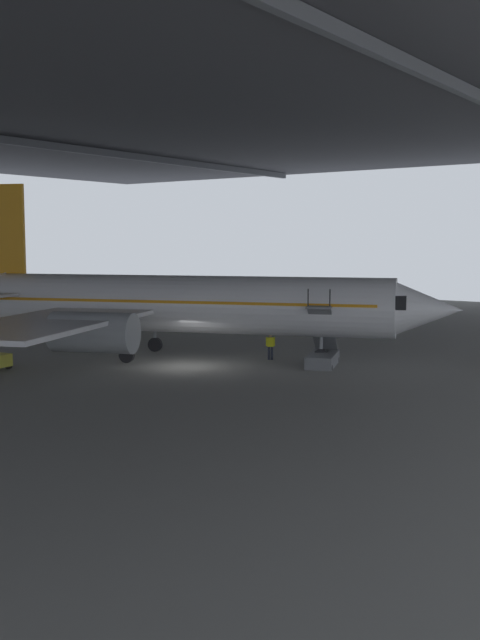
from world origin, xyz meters
TOP-DOWN VIEW (x-y plane):
  - ground_plane at (0.00, 0.00)m, footprint 110.00×110.00m
  - hangar_structure at (-0.04, 13.76)m, footprint 121.00×99.00m
  - airplane_main at (1.88, 2.84)m, footprint 32.25×32.38m
  - boarding_stairs at (4.80, -6.08)m, footprint 4.26×2.77m
  - crew_worker_by_stairs at (4.92, -2.44)m, footprint 0.37×0.49m

SIDE VIEW (x-z plane):
  - ground_plane at x=0.00m, z-range 0.00..0.00m
  - boarding_stairs at x=4.80m, z-range -1.53..2.96m
  - crew_worker_by_stairs at x=4.92m, z-range 0.10..1.67m
  - airplane_main at x=1.88m, z-range -2.03..8.63m
  - hangar_structure at x=-0.04m, z-range 8.21..25.89m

